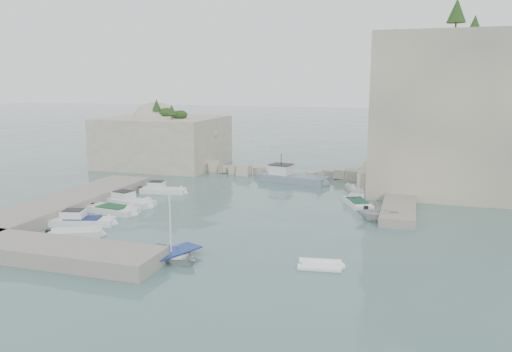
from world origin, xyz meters
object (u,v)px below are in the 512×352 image
(motorboat_a, at_px, (163,193))
(motorboat_c, at_px, (113,212))
(work_boat, at_px, (293,182))
(tender_east_a, at_px, (377,221))
(tender_east_b, at_px, (358,207))
(motorboat_d, at_px, (83,225))
(tender_east_c, at_px, (357,199))
(inflatable_dinghy, at_px, (320,268))
(tender_east_d, at_px, (366,197))
(motorboat_e, at_px, (76,237))
(rowboat, at_px, (171,259))
(motorboat_b, at_px, (130,205))

(motorboat_a, height_order, motorboat_c, motorboat_a)
(motorboat_c, relative_size, work_boat, 0.60)
(tender_east_a, bearing_deg, tender_east_b, 15.61)
(motorboat_c, distance_m, motorboat_d, 4.26)
(tender_east_c, bearing_deg, tender_east_b, -168.24)
(motorboat_a, distance_m, work_boat, 15.95)
(inflatable_dinghy, xyz_separation_m, tender_east_d, (1.01, 21.64, 0.00))
(tender_east_c, bearing_deg, tender_east_a, -158.05)
(motorboat_c, bearing_deg, motorboat_e, -71.49)
(motorboat_a, height_order, tender_east_a, tender_east_a)
(motorboat_a, height_order, tender_east_c, motorboat_a)
(rowboat, relative_size, work_boat, 0.53)
(motorboat_b, bearing_deg, work_boat, 63.28)
(tender_east_c, bearing_deg, motorboat_d, 131.12)
(tender_east_b, height_order, tender_east_c, same)
(tender_east_c, bearing_deg, inflatable_dinghy, -177.08)
(motorboat_b, distance_m, tender_east_c, 23.15)
(motorboat_b, distance_m, rowboat, 16.89)
(rowboat, bearing_deg, tender_east_b, -6.40)
(motorboat_d, distance_m, motorboat_e, 3.40)
(motorboat_e, xyz_separation_m, tender_east_c, (19.82, 19.51, 0.00))
(motorboat_d, height_order, work_boat, work_boat)
(motorboat_c, height_order, tender_east_d, tender_east_d)
(motorboat_a, distance_m, tender_east_a, 23.61)
(motorboat_e, bearing_deg, tender_east_d, 20.33)
(inflatable_dinghy, bearing_deg, work_boat, 98.86)
(motorboat_c, bearing_deg, motorboat_a, 94.28)
(rowboat, bearing_deg, tender_east_d, -2.35)
(motorboat_b, bearing_deg, tender_east_d, 37.28)
(tender_east_c, bearing_deg, motorboat_e, 138.01)
(motorboat_c, xyz_separation_m, rowboat, (10.93, -9.67, 0.00))
(tender_east_a, bearing_deg, motorboat_d, 101.07)
(motorboat_e, relative_size, inflatable_dinghy, 1.41)
(motorboat_b, relative_size, tender_east_d, 1.27)
(motorboat_b, height_order, tender_east_c, motorboat_b)
(motorboat_d, xyz_separation_m, tender_east_b, (21.81, 13.40, 0.00))
(motorboat_c, relative_size, rowboat, 1.13)
(inflatable_dinghy, relative_size, work_boat, 0.34)
(tender_east_a, relative_size, tender_east_c, 0.76)
(tender_east_a, height_order, tender_east_c, tender_east_a)
(motorboat_a, distance_m, motorboat_b, 5.78)
(tender_east_d, bearing_deg, tender_east_b, 169.26)
(motorboat_d, height_order, tender_east_b, motorboat_d)
(motorboat_e, height_order, tender_east_c, same)
(tender_east_b, relative_size, tender_east_d, 1.09)
(motorboat_c, height_order, tender_east_b, same)
(motorboat_a, relative_size, tender_east_a, 1.50)
(inflatable_dinghy, xyz_separation_m, tender_east_a, (2.77, 12.71, 0.00))
(motorboat_b, relative_size, tender_east_c, 1.23)
(motorboat_c, xyz_separation_m, motorboat_e, (1.37, -7.29, 0.00))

